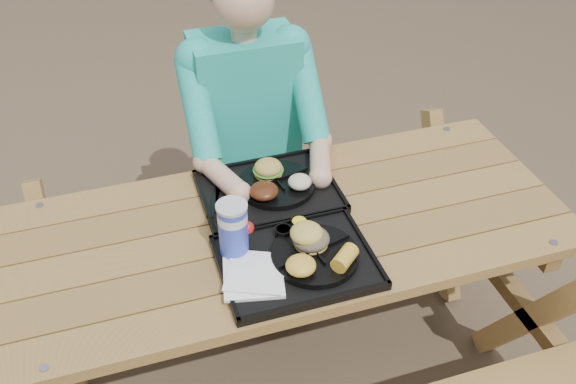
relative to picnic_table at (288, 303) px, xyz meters
name	(u,v)px	position (x,y,z in m)	size (l,w,h in m)	color
ground	(288,368)	(0.00, 0.00, -0.38)	(60.00, 60.00, 0.00)	#999999
picnic_table	(288,303)	(0.00, 0.00, 0.00)	(1.80, 1.49, 0.75)	#999999
tray_near	(297,263)	(-0.03, -0.18, 0.39)	(0.45, 0.35, 0.02)	black
tray_far	(269,192)	(-0.02, 0.16, 0.39)	(0.45, 0.35, 0.02)	black
plate_near	(315,255)	(0.02, -0.19, 0.41)	(0.26, 0.26, 0.02)	black
plate_far	(277,184)	(0.01, 0.17, 0.41)	(0.26, 0.26, 0.02)	black
napkin_stack	(253,276)	(-0.17, -0.22, 0.40)	(0.17, 0.17, 0.02)	white
soda_cup	(233,231)	(-0.20, -0.10, 0.48)	(0.09, 0.09, 0.17)	#1930BE
condiment_bbq	(283,232)	(-0.04, -0.07, 0.41)	(0.05, 0.05, 0.03)	black
condiment_mustard	(299,224)	(0.02, -0.05, 0.41)	(0.05, 0.05, 0.03)	yellow
sandwich	(311,231)	(0.02, -0.15, 0.47)	(0.10, 0.10, 0.11)	gold
mac_cheese	(301,265)	(-0.04, -0.25, 0.44)	(0.09, 0.09, 0.04)	yellow
corn_cob	(345,258)	(0.09, -0.26, 0.44)	(0.08, 0.08, 0.05)	gold
cutlery_far	(220,199)	(-0.18, 0.16, 0.40)	(0.03, 0.16, 0.01)	black
burger	(268,164)	(0.00, 0.22, 0.46)	(0.10, 0.10, 0.09)	#B99941
baked_beans	(264,191)	(-0.05, 0.11, 0.44)	(0.10, 0.10, 0.04)	#4C220F
potato_salad	(300,182)	(0.08, 0.12, 0.44)	(0.08, 0.08, 0.04)	beige
diner	(249,154)	(0.02, 0.56, 0.27)	(0.48, 0.84, 1.28)	teal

